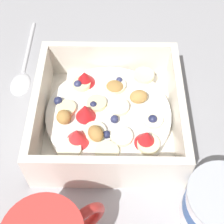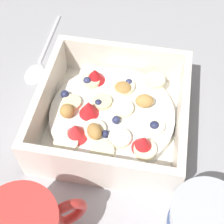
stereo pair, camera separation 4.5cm
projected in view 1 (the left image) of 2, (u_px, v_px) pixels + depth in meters
name	position (u px, v px, depth m)	size (l,w,h in m)	color
ground_plane	(118.00, 133.00, 0.47)	(2.40, 2.40, 0.00)	#9E9EA3
fruit_bowl	(111.00, 116.00, 0.46)	(0.20, 0.20, 0.07)	white
spoon	(26.00, 70.00, 0.53)	(0.03, 0.17, 0.01)	silver
yogurt_cup	(222.00, 206.00, 0.37)	(0.08, 0.08, 0.07)	white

